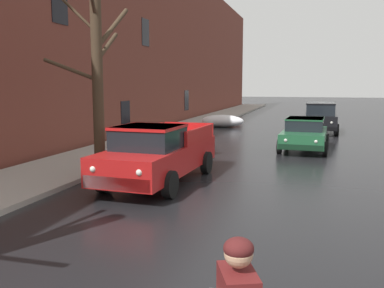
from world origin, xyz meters
The scene contains 8 objects.
left_sidewalk_slab centered at (-5.94, 18.00, 0.07)m, with size 3.19×80.00×0.14m, color gray.
brick_townhouse_facade centered at (-8.03, 18.00, 5.99)m, with size 0.63×80.00×11.98m.
snow_bank_near_corner_left centered at (-4.13, 12.44, 0.35)m, with size 2.26×1.47×0.70m.
snow_bank_mid_block_left centered at (-3.79, 26.55, 0.41)m, with size 2.96×1.31×0.84m.
bare_tree_second_along_sidewalk centered at (-4.30, 10.31, 3.46)m, with size 2.16×2.95×6.54m.
pickup_truck_red_approaching_near_lane centered at (-2.13, 9.83, 0.88)m, with size 2.32×5.48×1.76m.
sedan_green_parked_kerbside_close centered at (1.86, 17.56, 0.75)m, with size 2.17×4.35×1.42m.
suv_black_parked_kerbside_mid centered at (2.60, 24.84, 0.99)m, with size 2.10×4.55×1.82m.
Camera 1 is at (2.23, -1.56, 2.89)m, focal length 39.25 mm.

